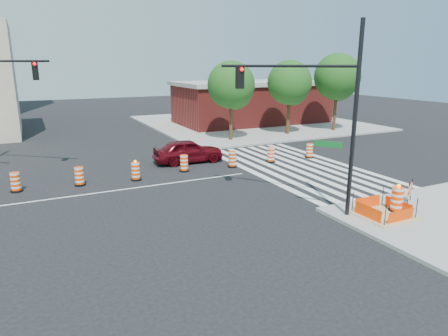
{
  "coord_description": "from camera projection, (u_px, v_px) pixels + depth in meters",
  "views": [
    {
      "loc": [
        -4.19,
        -20.43,
        6.46
      ],
      "look_at": [
        4.28,
        -3.1,
        1.4
      ],
      "focal_mm": 32.0,
      "sensor_mm": 36.0,
      "label": 1
    }
  ],
  "objects": [
    {
      "name": "barricade",
      "position": [
        410.0,
        191.0,
        18.5
      ],
      "size": [
        0.82,
        0.51,
        1.09
      ],
      "rotation": [
        0.0,
        0.0,
        0.54
      ],
      "color": "#FA4305",
      "rests_on": "ground"
    },
    {
      "name": "sidewalk_ne",
      "position": [
        251.0,
        123.0,
        44.44
      ],
      "size": [
        22.0,
        22.0,
        0.15
      ],
      "primitive_type": "cube",
      "color": "gray",
      "rests_on": "ground"
    },
    {
      "name": "median_drum_8",
      "position": [
        309.0,
        151.0,
        28.06
      ],
      "size": [
        0.6,
        0.6,
        1.02
      ],
      "color": "black",
      "rests_on": "ground"
    },
    {
      "name": "signal_pole_se",
      "position": [
        315.0,
        102.0,
        16.71
      ],
      "size": [
        3.84,
        4.85,
        8.01
      ],
      "rotation": [
        0.0,
        0.0,
        2.24
      ],
      "color": "black",
      "rests_on": "ground"
    },
    {
      "name": "median_drum_3",
      "position": [
        79.0,
        177.0,
        21.71
      ],
      "size": [
        0.6,
        0.6,
        1.02
      ],
      "color": "black",
      "rests_on": "ground"
    },
    {
      "name": "median_drum_4",
      "position": [
        136.0,
        172.0,
        22.69
      ],
      "size": [
        0.6,
        0.6,
        1.18
      ],
      "color": "black",
      "rests_on": "ground"
    },
    {
      "name": "median_drum_7",
      "position": [
        271.0,
        155.0,
        26.85
      ],
      "size": [
        0.6,
        0.6,
        1.02
      ],
      "color": "black",
      "rests_on": "ground"
    },
    {
      "name": "median_drum_6",
      "position": [
        232.0,
        160.0,
        25.56
      ],
      "size": [
        0.6,
        0.6,
        1.02
      ],
      "color": "black",
      "rests_on": "ground"
    },
    {
      "name": "pit_drum",
      "position": [
        397.0,
        200.0,
        17.39
      ],
      "size": [
        0.65,
        0.65,
        1.28
      ],
      "color": "black",
      "rests_on": "ground"
    },
    {
      "name": "lane_centerline",
      "position": [
        126.0,
        189.0,
        21.17
      ],
      "size": [
        14.0,
        0.12,
        0.01
      ],
      "primitive_type": "cube",
      "color": "silver",
      "rests_on": "ground"
    },
    {
      "name": "ground",
      "position": [
        126.0,
        189.0,
        21.17
      ],
      "size": [
        120.0,
        120.0,
        0.0
      ],
      "primitive_type": "plane",
      "color": "black",
      "rests_on": "ground"
    },
    {
      "name": "excavation_pit",
      "position": [
        383.0,
        214.0,
        17.11
      ],
      "size": [
        2.2,
        2.2,
        0.9
      ],
      "color": "tan",
      "rests_on": "ground"
    },
    {
      "name": "median_drum_5",
      "position": [
        184.0,
        164.0,
        24.54
      ],
      "size": [
        0.6,
        0.6,
        1.02
      ],
      "color": "black",
      "rests_on": "ground"
    },
    {
      "name": "tree_north_e",
      "position": [
        337.0,
        79.0,
        37.95
      ],
      "size": [
        4.38,
        4.38,
        7.44
      ],
      "color": "#382314",
      "rests_on": "ground"
    },
    {
      "name": "red_coupe",
      "position": [
        188.0,
        151.0,
        26.72
      ],
      "size": [
        4.71,
        2.04,
        1.58
      ],
      "primitive_type": "imported",
      "rotation": [
        0.0,
        0.0,
        1.53
      ],
      "color": "#51060E",
      "rests_on": "ground"
    },
    {
      "name": "brick_storefront",
      "position": [
        252.0,
        102.0,
        43.87
      ],
      "size": [
        16.5,
        8.5,
        4.6
      ],
      "color": "maroon",
      "rests_on": "ground"
    },
    {
      "name": "crosswalk_east",
      "position": [
        295.0,
        166.0,
        25.82
      ],
      "size": [
        6.75,
        13.5,
        0.01
      ],
      "color": "silver",
      "rests_on": "ground"
    },
    {
      "name": "median_drum_2",
      "position": [
        16.0,
        183.0,
        20.64
      ],
      "size": [
        0.6,
        0.6,
        1.02
      ],
      "color": "black",
      "rests_on": "ground"
    },
    {
      "name": "tree_north_d",
      "position": [
        290.0,
        85.0,
        36.06
      ],
      "size": [
        4.0,
        4.0,
        6.8
      ],
      "color": "#382314",
      "rests_on": "ground"
    },
    {
      "name": "tree_north_c",
      "position": [
        231.0,
        88.0,
        33.15
      ],
      "size": [
        3.95,
        3.95,
        6.72
      ],
      "color": "#382314",
      "rests_on": "ground"
    }
  ]
}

